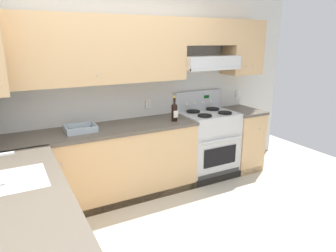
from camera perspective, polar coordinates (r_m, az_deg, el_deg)
name	(u,v)px	position (r m, az deg, el deg)	size (l,w,h in m)	color
ground_plane	(177,249)	(3.12, 1.73, -21.94)	(7.04, 7.04, 0.00)	#B2AA99
wall_back	(145,74)	(4.03, -4.23, 9.62)	(4.68, 0.57, 2.55)	silver
counter_back_run	(128,161)	(3.88, -7.51, -6.44)	(3.60, 0.65, 0.91)	tan
counter_left_run	(29,248)	(2.57, -24.58, -20.07)	(0.63, 1.91, 1.13)	tan
stove	(208,143)	(4.43, 7.40, -3.21)	(0.76, 0.62, 1.20)	#B7BABC
wine_bottle	(174,111)	(3.87, 1.20, 2.78)	(0.08, 0.08, 0.32)	black
bowl	(81,129)	(3.59, -16.02, -0.61)	(0.34, 0.26, 0.07)	#9EADB7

